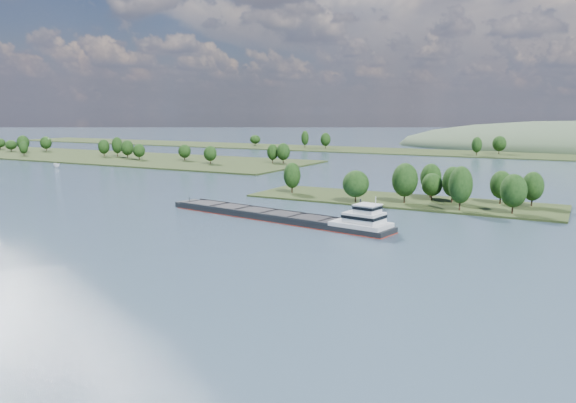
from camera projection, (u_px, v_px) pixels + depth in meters
The scene contains 6 objects.
ground at pixel (323, 237), 131.67m from camera, with size 1800.00×1800.00×0.00m, color #324256.
tree_island at pixel (419, 191), 179.00m from camera, with size 100.00×31.15×14.24m.
left_bank at pixel (92, 156), 360.24m from camera, with size 300.00×80.00×14.02m.
back_shoreline at pixel (513, 155), 370.51m from camera, with size 900.00×60.00×15.45m.
cargo_barge at pixel (288, 217), 151.20m from camera, with size 71.81×19.92×9.65m.
motorboat at pixel (57, 165), 292.57m from camera, with size 2.43×6.47×2.50m, color white.
Camera 1 is at (53.80, 2.89, 29.42)m, focal length 35.00 mm.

